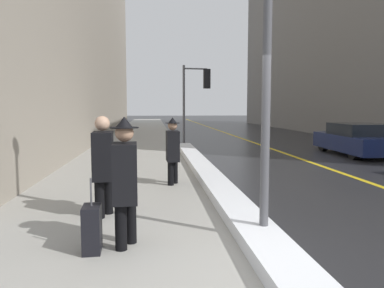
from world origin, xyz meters
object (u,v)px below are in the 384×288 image
object	(u,v)px
pedestrian_in_glasses	(173,148)
traffic_light_near	(198,88)
pedestrian_with_shoulder_bag	(103,161)
parked_car_navy	(359,140)
pedestrian_in_fedora	(125,177)
rolling_suitcase	(92,229)

from	to	relation	value
pedestrian_in_glasses	traffic_light_near	bearing A→B (deg)	166.65
pedestrian_with_shoulder_bag	parked_car_navy	world-z (taller)	pedestrian_with_shoulder_bag
pedestrian_in_fedora	pedestrian_with_shoulder_bag	xyz separation A→B (m)	(-0.46, 1.45, -0.00)
pedestrian_with_shoulder_bag	rolling_suitcase	distance (m)	1.71
traffic_light_near	pedestrian_with_shoulder_bag	world-z (taller)	traffic_light_near
pedestrian_in_glasses	parked_car_navy	distance (m)	8.89
rolling_suitcase	pedestrian_with_shoulder_bag	bearing A→B (deg)	179.28
pedestrian_in_fedora	rolling_suitcase	size ratio (longest dim) A/B	1.79
pedestrian_with_shoulder_bag	rolling_suitcase	size ratio (longest dim) A/B	1.77
pedestrian_with_shoulder_bag	pedestrian_in_glasses	world-z (taller)	pedestrian_with_shoulder_bag
pedestrian_in_fedora	pedestrian_in_glasses	size ratio (longest dim) A/B	1.07
traffic_light_near	pedestrian_in_glasses	size ratio (longest dim) A/B	2.36
pedestrian_with_shoulder_bag	rolling_suitcase	world-z (taller)	pedestrian_with_shoulder_bag
pedestrian_with_shoulder_bag	parked_car_navy	size ratio (longest dim) A/B	0.39
traffic_light_near	pedestrian_in_glasses	bearing A→B (deg)	-107.41
traffic_light_near	parked_car_navy	xyz separation A→B (m)	(5.76, -3.88, -2.13)
pedestrian_in_fedora	rolling_suitcase	world-z (taller)	pedestrian_in_fedora
pedestrian_in_fedora	pedestrian_with_shoulder_bag	bearing A→B (deg)	-164.91
pedestrian_with_shoulder_bag	pedestrian_in_glasses	bearing A→B (deg)	149.76
traffic_light_near	pedestrian_in_glasses	distance (m)	9.11
pedestrian_with_shoulder_bag	rolling_suitcase	bearing A→B (deg)	-0.72
pedestrian_in_fedora	parked_car_navy	world-z (taller)	pedestrian_in_fedora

